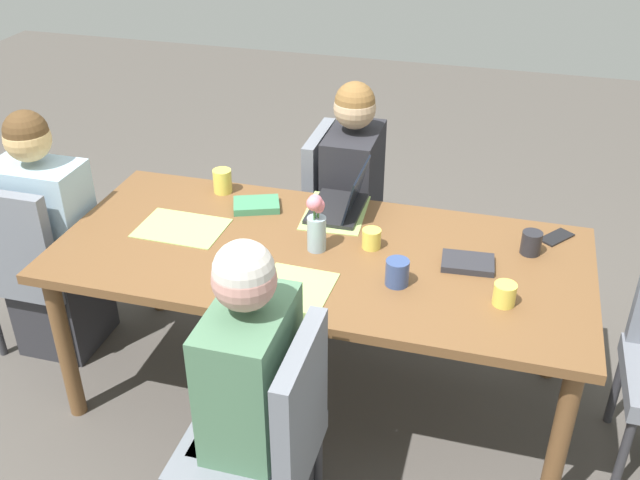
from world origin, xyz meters
TOP-DOWN VIEW (x-y plane):
  - ground_plane at (0.00, 0.00)m, footprint 10.00×10.00m
  - dining_table at (0.00, 0.00)m, footprint 2.13×0.96m
  - chair_near_left_near at (0.12, -0.82)m, footprint 0.44×0.44m
  - person_near_left_near at (0.04, -0.76)m, footprint 0.36×0.40m
  - chair_far_left_mid at (-0.04, 0.77)m, footprint 0.44×0.44m
  - person_far_left_mid at (0.04, 0.71)m, footprint 0.36×0.40m
  - chair_head_right_left_far at (1.36, 0.04)m, footprint 0.44×0.44m
  - person_head_right_left_far at (1.30, -0.04)m, footprint 0.40×0.36m
  - flower_vase at (0.02, -0.01)m, footprint 0.08×0.09m
  - placemat_near_left_near at (0.02, -0.32)m, footprint 0.28×0.38m
  - placemat_far_left_mid at (0.02, 0.32)m, footprint 0.27×0.37m
  - placemat_head_right_left_far at (0.61, -0.02)m, footprint 0.37×0.27m
  - laptop_near_left_near at (-0.01, -0.34)m, footprint 0.22×0.32m
  - coffee_mug_near_left at (-0.73, 0.17)m, footprint 0.08×0.08m
  - coffee_mug_near_right at (-0.19, -0.08)m, footprint 0.08×0.08m
  - coffee_mug_centre_left at (0.57, -0.38)m, footprint 0.09×0.09m
  - coffee_mug_centre_right at (-0.34, 0.15)m, footprint 0.09×0.09m
  - coffee_mug_far_left at (-0.81, -0.21)m, footprint 0.08×0.08m
  - book_red_cover at (-0.58, -0.05)m, footprint 0.21×0.15m
  - book_blue_cover at (0.37, -0.27)m, footprint 0.24×0.20m
  - phone_black at (-0.91, -0.36)m, footprint 0.15×0.16m

SIDE VIEW (x-z plane):
  - ground_plane at x=0.00m, z-range 0.00..0.00m
  - chair_near_left_near at x=0.12m, z-range 0.05..0.95m
  - chair_far_left_mid at x=-0.04m, z-range 0.05..0.95m
  - chair_head_right_left_far at x=1.36m, z-range 0.05..0.95m
  - person_near_left_near at x=0.04m, z-range -0.07..1.12m
  - person_far_left_mid at x=0.04m, z-range -0.07..1.12m
  - person_head_right_left_far at x=1.30m, z-range -0.07..1.12m
  - dining_table at x=0.00m, z-range 0.30..1.05m
  - placemat_near_left_near at x=0.02m, z-range 0.75..0.75m
  - placemat_far_left_mid at x=0.02m, z-range 0.75..0.75m
  - placemat_head_right_left_far at x=0.61m, z-range 0.75..0.75m
  - phone_black at x=-0.91m, z-range 0.75..0.76m
  - book_red_cover at x=-0.58m, z-range 0.75..0.78m
  - book_blue_cover at x=0.37m, z-range 0.75..0.78m
  - coffee_mug_near_right at x=-0.19m, z-range 0.75..0.83m
  - coffee_mug_near_left at x=-0.73m, z-range 0.75..0.83m
  - laptop_near_left_near at x=-0.01m, z-range 0.69..0.90m
  - coffee_mug_far_left at x=-0.81m, z-range 0.75..0.84m
  - coffee_mug_centre_right at x=-0.34m, z-range 0.75..0.85m
  - coffee_mug_centre_left at x=0.57m, z-range 0.75..0.86m
  - flower_vase at x=0.02m, z-range 0.76..1.01m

